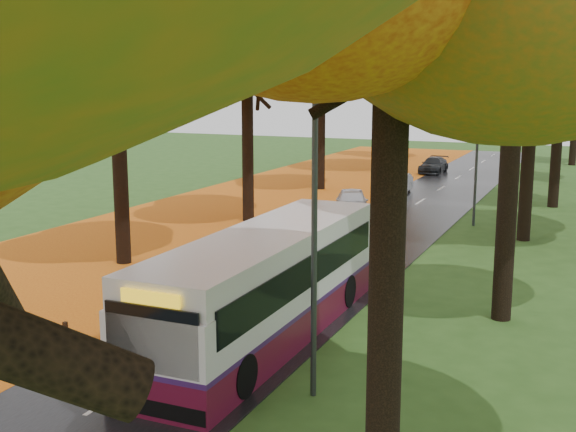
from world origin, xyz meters
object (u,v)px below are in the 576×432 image
Objects in this scene: bus at (267,282)px; car_dark at (434,165)px; streetlamp_mid at (473,133)px; streetlamp_near at (304,198)px; streetlamp_far at (522,114)px; car_silver at (396,184)px; car_white at (352,202)px.

car_dark is (-3.88, 39.00, -1.00)m from bus.
streetlamp_mid reaches higher than car_dark.
streetlamp_far is at bearing 90.00° from streetlamp_near.
streetlamp_near is 2.00× the size of car_silver.
bus reaches higher than car_white.
streetlamp_mid reaches higher than car_silver.
car_silver is (-3.64, 27.11, -0.95)m from bus.
streetlamp_far is at bearing 17.87° from car_dark.
streetlamp_near is 42.75m from car_dark.
streetlamp_far reaches higher than car_white.
streetlamp_near is at bearing -90.00° from streetlamp_mid.
bus is at bearing -84.73° from car_silver.
streetlamp_far reaches higher than car_silver.
bus is at bearing 128.00° from streetlamp_near.
streetlamp_mid is 10.95m from car_silver.
streetlamp_near is 31.06m from car_silver.
bus is 19.32m from car_white.
car_silver is 11.90m from car_dark.
streetlamp_far is 1.91× the size of car_dark.
streetlamp_mid is 0.68× the size of bus.
bus is 2.79× the size of car_dark.
car_dark is at bearing 95.36° from bus.
bus is at bearing -97.28° from streetlamp_mid.
streetlamp_mid is 19.31m from bus.
streetlamp_near is 1.00× the size of streetlamp_mid.
streetlamp_mid is 21.44m from car_dark.
car_dark is (-6.30, 42.09, -4.06)m from streetlamp_near.
car_dark is (-6.30, 20.09, -4.06)m from streetlamp_mid.
streetlamp_far is at bearing 86.29° from bus.
streetlamp_far is 15.60m from car_silver.
streetlamp_far reaches higher than car_dark.
car_dark is at bearing 98.51° from streetlamp_near.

